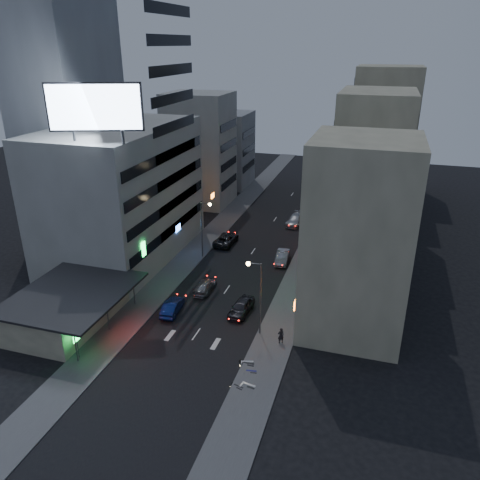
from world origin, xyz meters
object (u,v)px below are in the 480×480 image
at_px(parked_car_right_far, 295,220).
at_px(road_car_blue, 172,307).
at_px(scooter_silver_b, 254,356).
at_px(scooter_black_b, 255,359).
at_px(road_car_silver, 205,286).
at_px(scooter_black_a, 244,383).
at_px(parked_car_right_near, 241,307).
at_px(parked_car_right_mid, 282,257).
at_px(scooter_silver_a, 256,381).
at_px(parked_car_left, 226,239).
at_px(person, 281,336).
at_px(scooter_blue, 257,366).

xyz_separation_m(parked_car_right_far, road_car_blue, (-7.89, -31.36, -0.08)).
height_order(parked_car_right_far, scooter_silver_b, parked_car_right_far).
height_order(road_car_blue, scooter_black_b, road_car_blue).
bearing_deg(scooter_silver_b, road_car_blue, 46.15).
distance_m(road_car_silver, scooter_black_a, 18.09).
distance_m(parked_car_right_near, parked_car_right_mid, 14.41).
distance_m(scooter_silver_a, scooter_silver_b, 3.53).
height_order(parked_car_right_near, parked_car_right_far, parked_car_right_far).
distance_m(parked_car_right_mid, parked_car_left, 10.14).
bearing_deg(scooter_black_a, parked_car_left, 37.64).
xyz_separation_m(road_car_silver, scooter_silver_a, (10.55, -14.83, 0.04)).
bearing_deg(parked_car_right_near, scooter_silver_a, -61.80).
height_order(road_car_silver, person, person).
bearing_deg(person, road_car_blue, -43.49).
distance_m(scooter_blue, scooter_black_b, 1.01).
height_order(parked_car_left, scooter_black_a, parked_car_left).
distance_m(parked_car_left, parked_car_right_far, 13.97).
bearing_deg(scooter_black_b, parked_car_left, 24.80).
xyz_separation_m(parked_car_right_near, road_car_silver, (-5.76, 3.55, -0.13)).
bearing_deg(parked_car_right_mid, scooter_silver_b, -89.30).
distance_m(road_car_silver, person, 13.73).
bearing_deg(scooter_silver_b, scooter_black_b, -167.16).
bearing_deg(scooter_silver_b, parked_car_left, 7.83).
height_order(parked_car_left, person, person).
relative_size(parked_car_right_near, parked_car_right_mid, 1.01).
xyz_separation_m(parked_car_left, scooter_black_b, (11.76, -26.39, -0.12)).
relative_size(scooter_black_a, scooter_black_b, 0.90).
xyz_separation_m(parked_car_right_far, person, (4.98, -33.60, 0.18)).
bearing_deg(scooter_black_b, parked_car_right_far, 5.92).
xyz_separation_m(road_car_silver, scooter_black_a, (9.58, -15.34, -0.06)).
distance_m(scooter_black_a, scooter_black_b, 3.46).
bearing_deg(parked_car_left, road_car_blue, 92.47).
relative_size(road_car_silver, scooter_silver_b, 2.61).
height_order(parked_car_right_near, road_car_silver, parked_car_right_near).
bearing_deg(parked_car_right_near, parked_car_right_mid, 89.08).
relative_size(road_car_blue, scooter_silver_a, 2.32).
bearing_deg(person, parked_car_right_near, -72.32).
bearing_deg(scooter_black_b, parked_car_right_mid, 6.65).
relative_size(parked_car_right_near, scooter_silver_b, 2.65).
xyz_separation_m(parked_car_right_near, parked_car_right_far, (0.48, 29.23, 0.01)).
distance_m(road_car_silver, scooter_blue, 16.28).
bearing_deg(person, road_car_silver, -68.84).
xyz_separation_m(parked_car_left, scooter_blue, (12.22, -27.29, -0.16)).
bearing_deg(parked_car_left, person, 121.87).
bearing_deg(parked_car_right_near, scooter_black_b, -59.96).
bearing_deg(person, parked_car_right_mid, -111.74).
xyz_separation_m(parked_car_right_far, scooter_black_b, (3.38, -37.56, -0.15)).
distance_m(person, scooter_silver_a, 6.94).
bearing_deg(parked_car_right_near, scooter_silver_b, -60.17).
xyz_separation_m(parked_car_right_mid, scooter_blue, (2.79, -23.56, -0.14)).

